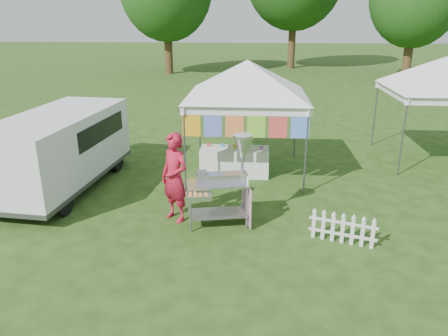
{
  "coord_description": "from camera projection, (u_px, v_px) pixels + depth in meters",
  "views": [
    {
      "loc": [
        0.2,
        -7.71,
        4.08
      ],
      "look_at": [
        -0.39,
        0.7,
        1.1
      ],
      "focal_mm": 35.0,
      "sensor_mm": 36.0,
      "label": 1
    }
  ],
  "objects": [
    {
      "name": "canopy_main",
      "position": [
        247.0,
        60.0,
        10.91
      ],
      "size": [
        4.24,
        4.24,
        3.45
      ],
      "color": "#59595E",
      "rests_on": "ground"
    },
    {
      "name": "ground",
      "position": [
        241.0,
        233.0,
        8.62
      ],
      "size": [
        120.0,
        120.0,
        0.0
      ],
      "primitive_type": "plane",
      "color": "#213F12",
      "rests_on": "ground"
    },
    {
      "name": "picket_fence",
      "position": [
        343.0,
        229.0,
        8.14
      ],
      "size": [
        1.2,
        0.43,
        0.56
      ],
      "rotation": [
        0.0,
        0.0,
        -0.33
      ],
      "color": "silver",
      "rests_on": "ground"
    },
    {
      "name": "cargo_van",
      "position": [
        62.0,
        148.0,
        10.61
      ],
      "size": [
        2.23,
        4.63,
        1.86
      ],
      "rotation": [
        0.0,
        0.0,
        -0.1
      ],
      "color": "silver",
      "rests_on": "ground"
    },
    {
      "name": "display_table",
      "position": [
        234.0,
        162.0,
        11.61
      ],
      "size": [
        1.8,
        0.7,
        0.74
      ],
      "primitive_type": "cube",
      "color": "white",
      "rests_on": "ground"
    },
    {
      "name": "vendor",
      "position": [
        175.0,
        178.0,
        8.89
      ],
      "size": [
        0.81,
        0.77,
        1.86
      ],
      "primitive_type": "imported",
      "rotation": [
        0.0,
        0.0,
        -0.65
      ],
      "color": "#B31630",
      "rests_on": "ground"
    },
    {
      "name": "donut_cart",
      "position": [
        227.0,
        174.0,
        8.61
      ],
      "size": [
        1.37,
        1.15,
        1.87
      ],
      "rotation": [
        0.0,
        0.0,
        0.2
      ],
      "color": "gray",
      "rests_on": "ground"
    }
  ]
}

